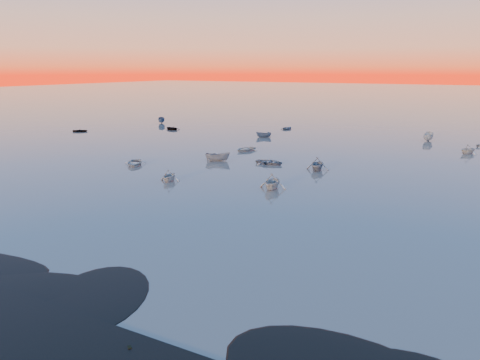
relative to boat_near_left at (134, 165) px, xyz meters
The scene contains 5 objects.
ground 72.41m from the boat_near_left, 71.67° to the left, with size 600.00×600.00×0.00m, color #696057.
mud_lobes 39.49m from the boat_near_left, 54.78° to the right, with size 140.00×6.00×0.07m, color black, non-canonical shape.
moored_fleet 31.48m from the boat_near_left, 43.67° to the left, with size 124.00×58.00×1.20m, color #BCBCB7, non-canonical shape.
boat_near_left is the anchor object (origin of this frame).
boat_near_center 12.50m from the boat_near_left, 43.71° to the left, with size 3.82×1.62×1.32m, color gray.
Camera 1 is at (23.29, -20.06, 14.00)m, focal length 35.00 mm.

